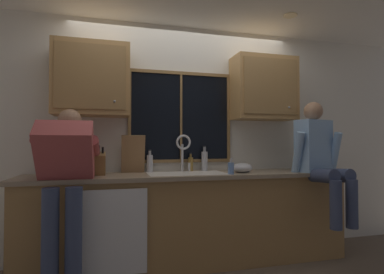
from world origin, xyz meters
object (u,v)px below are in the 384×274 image
object	(u,v)px
cutting_board	(133,154)
bottle_green_glass	(150,163)
person_sitting_on_counter	(320,155)
soap_dispenser	(231,168)
bottle_tall_clear	(191,164)
knife_block	(99,164)
person_standing	(65,176)
mixing_bowl	(242,168)
bottle_amber_small	(204,161)

from	to	relation	value
cutting_board	bottle_green_glass	distance (m)	0.20
person_sitting_on_counter	soap_dispenser	bearing A→B (deg)	176.01
cutting_board	bottle_tall_clear	bearing A→B (deg)	2.15
knife_block	soap_dispenser	xyz separation A→B (m)	(1.27, -0.21, -0.05)
bottle_tall_clear	soap_dispenser	bearing A→B (deg)	-55.23
person_standing	person_sitting_on_counter	xyz separation A→B (m)	(2.50, 0.03, 0.15)
person_standing	mixing_bowl	world-z (taller)	person_standing
bottle_tall_clear	cutting_board	bearing A→B (deg)	-177.85
bottle_green_glass	bottle_tall_clear	bearing A→B (deg)	1.82
person_sitting_on_counter	knife_block	xyz separation A→B (m)	(-2.24, 0.28, -0.08)
person_sitting_on_counter	bottle_green_glass	distance (m)	1.80
person_standing	soap_dispenser	size ratio (longest dim) A/B	9.50
knife_block	bottle_amber_small	xyz separation A→B (m)	(1.12, 0.21, 0.01)
bottle_tall_clear	mixing_bowl	bearing A→B (deg)	-31.33
person_standing	cutting_board	world-z (taller)	person_standing
bottle_green_glass	person_sitting_on_counter	bearing A→B (deg)	-15.71
person_sitting_on_counter	bottle_tall_clear	xyz separation A→B (m)	(-1.28, 0.50, -0.10)
person_standing	soap_dispenser	xyz separation A→B (m)	(1.52, 0.10, 0.03)
person_standing	knife_block	bearing A→B (deg)	51.16
mixing_bowl	bottle_green_glass	size ratio (longest dim) A/B	0.88
soap_dispenser	bottle_green_glass	distance (m)	0.87
person_sitting_on_counter	bottle_amber_small	size ratio (longest dim) A/B	4.49
person_standing	bottle_green_glass	distance (m)	0.93
person_sitting_on_counter	bottle_amber_small	bearing A→B (deg)	156.36
person_sitting_on_counter	mixing_bowl	distance (m)	0.83
mixing_bowl	bottle_tall_clear	distance (m)	0.57
person_standing	person_sitting_on_counter	distance (m)	2.50
soap_dispenser	bottle_green_glass	xyz separation A→B (m)	(-0.76, 0.42, 0.04)
knife_block	mixing_bowl	bearing A→B (deg)	-2.99
mixing_bowl	bottle_amber_small	world-z (taller)	bottle_amber_small
person_sitting_on_counter	cutting_board	world-z (taller)	person_sitting_on_counter
person_sitting_on_counter	bottle_tall_clear	size ratio (longest dim) A/B	6.26
soap_dispenser	bottle_green_glass	bearing A→B (deg)	150.96
mixing_bowl	cutting_board	bearing A→B (deg)	166.30
person_sitting_on_counter	cutting_board	xyz separation A→B (m)	(-1.91, 0.48, 0.01)
knife_block	cutting_board	distance (m)	0.40
person_sitting_on_counter	bottle_amber_small	xyz separation A→B (m)	(-1.12, 0.49, -0.07)
cutting_board	bottle_tall_clear	world-z (taller)	cutting_board
knife_block	soap_dispenser	distance (m)	1.28
person_standing	bottle_amber_small	world-z (taller)	person_standing
person_standing	bottle_amber_small	size ratio (longest dim) A/B	5.50
soap_dispenser	bottle_tall_clear	bearing A→B (deg)	124.77
cutting_board	bottle_amber_small	world-z (taller)	cutting_board
person_sitting_on_counter	knife_block	size ratio (longest dim) A/B	3.92
knife_block	soap_dispenser	world-z (taller)	knife_block
bottle_green_glass	bottle_tall_clear	distance (m)	0.46
mixing_bowl	bottle_tall_clear	world-z (taller)	bottle_tall_clear
person_standing	knife_block	size ratio (longest dim) A/B	4.80
soap_dispenser	bottle_amber_small	distance (m)	0.45
person_sitting_on_counter	bottle_tall_clear	world-z (taller)	person_sitting_on_counter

